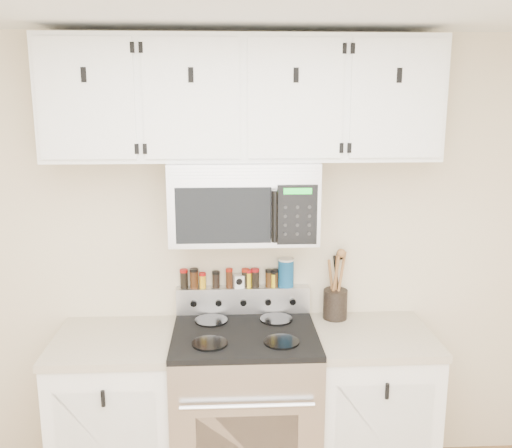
{
  "coord_description": "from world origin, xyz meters",
  "views": [
    {
      "loc": [
        -0.09,
        -1.38,
        2.16
      ],
      "look_at": [
        0.06,
        1.45,
        1.53
      ],
      "focal_mm": 40.0,
      "sensor_mm": 36.0,
      "label": 1
    }
  ],
  "objects_px": {
    "microwave": "(243,201)",
    "range": "(245,411)",
    "utensil_crock": "(335,302)",
    "salt_canister": "(286,272)"
  },
  "relations": [
    {
      "from": "microwave",
      "to": "salt_canister",
      "type": "xyz_separation_m",
      "value": [
        0.24,
        0.16,
        -0.45
      ]
    },
    {
      "from": "microwave",
      "to": "utensil_crock",
      "type": "distance_m",
      "value": 0.81
    },
    {
      "from": "range",
      "to": "microwave",
      "type": "bearing_deg",
      "value": 89.77
    },
    {
      "from": "microwave",
      "to": "salt_canister",
      "type": "height_order",
      "value": "microwave"
    },
    {
      "from": "utensil_crock",
      "to": "salt_canister",
      "type": "xyz_separation_m",
      "value": [
        -0.28,
        0.05,
        0.16
      ]
    },
    {
      "from": "microwave",
      "to": "range",
      "type": "bearing_deg",
      "value": -90.23
    },
    {
      "from": "utensil_crock",
      "to": "salt_canister",
      "type": "height_order",
      "value": "utensil_crock"
    },
    {
      "from": "utensil_crock",
      "to": "salt_canister",
      "type": "relative_size",
      "value": 2.4
    },
    {
      "from": "range",
      "to": "salt_canister",
      "type": "bearing_deg",
      "value": 49.03
    },
    {
      "from": "microwave",
      "to": "salt_canister",
      "type": "distance_m",
      "value": 0.53
    }
  ]
}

